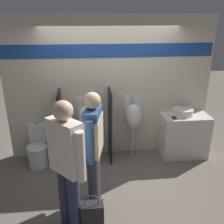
{
  "coord_description": "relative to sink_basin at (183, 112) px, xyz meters",
  "views": [
    {
      "loc": [
        -0.43,
        -3.97,
        2.68
      ],
      "look_at": [
        0.0,
        0.17,
        1.05
      ],
      "focal_mm": 40.0,
      "sensor_mm": 36.0,
      "label": 1
    }
  ],
  "objects": [
    {
      "name": "ground_plane",
      "position": [
        -1.4,
        -0.37,
        -0.93
      ],
      "size": [
        16.0,
        16.0,
        0.0
      ],
      "primitive_type": "plane",
      "color": "#70665B"
    },
    {
      "name": "divider_mid",
      "position": [
        -1.42,
        -0.04,
        -0.22
      ],
      "size": [
        0.03,
        0.48,
        1.41
      ],
      "color": "black",
      "rests_on": "ground_plane"
    },
    {
      "name": "sink_basin",
      "position": [
        0.0,
        0.0,
        0.0
      ],
      "size": [
        0.4,
        0.4,
        0.26
      ],
      "color": "white",
      "rests_on": "sink_counter"
    },
    {
      "name": "toilet",
      "position": [
        -2.8,
        -0.09,
        -0.62
      ],
      "size": [
        0.38,
        0.54,
        0.89
      ],
      "color": "white",
      "rests_on": "ground_plane"
    },
    {
      "name": "shopping_bag",
      "position": [
        -1.82,
        -1.74,
        -0.73
      ],
      "size": [
        0.3,
        0.17,
        0.52
      ],
      "color": "#232328",
      "rests_on": "ground_plane"
    },
    {
      "name": "cell_phone",
      "position": [
        -0.22,
        -0.16,
        -0.06
      ],
      "size": [
        0.07,
        0.14,
        0.01
      ],
      "color": "black",
      "rests_on": "sink_counter"
    },
    {
      "name": "sink_counter",
      "position": [
        0.05,
        -0.05,
        -0.49
      ],
      "size": [
        0.91,
        0.51,
        0.86
      ],
      "color": "silver",
      "rests_on": "ground_plane"
    },
    {
      "name": "display_wall",
      "position": [
        -1.4,
        0.23,
        0.44
      ],
      "size": [
        3.91,
        0.07,
        2.7
      ],
      "color": "beige",
      "rests_on": "ground_plane"
    },
    {
      "name": "urinal_near_counter",
      "position": [
        -1.88,
        0.07,
        -0.09
      ],
      "size": [
        0.34,
        0.28,
        1.26
      ],
      "color": "silver",
      "rests_on": "ground_plane"
    },
    {
      "name": "person_with_lanyard",
      "position": [
        -2.11,
        -1.68,
        0.06
      ],
      "size": [
        0.46,
        0.49,
        1.79
      ],
      "rotation": [
        0.0,
        0.0,
        2.33
      ],
      "color": "#282D4C",
      "rests_on": "ground_plane"
    },
    {
      "name": "urinal_far",
      "position": [
        -0.96,
        0.07,
        -0.09
      ],
      "size": [
        0.34,
        0.28,
        1.26
      ],
      "color": "silver",
      "rests_on": "ground_plane"
    },
    {
      "name": "person_in_vest",
      "position": [
        -1.77,
        -1.23,
        0.09
      ],
      "size": [
        0.31,
        0.6,
        1.74
      ],
      "rotation": [
        0.0,
        0.0,
        1.36
      ],
      "color": "#3D3D42",
      "rests_on": "ground_plane"
    },
    {
      "name": "divider_near_counter",
      "position": [
        -2.34,
        -0.04,
        -0.22
      ],
      "size": [
        0.03,
        0.48,
        1.41
      ],
      "color": "black",
      "rests_on": "ground_plane"
    }
  ]
}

